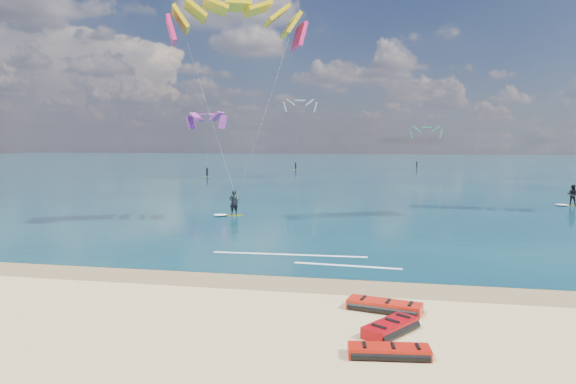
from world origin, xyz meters
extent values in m
plane|color=tan|center=(0.00, 40.00, 0.00)|extent=(320.00, 320.00, 0.00)
cube|color=brown|center=(0.00, 3.00, 0.00)|extent=(320.00, 2.40, 0.01)
cube|color=#0B2A3D|center=(0.00, 104.00, 0.02)|extent=(320.00, 200.00, 0.04)
cube|color=#9ECB17|center=(-5.17, 20.81, 0.07)|extent=(1.46, 0.47, 0.06)
imported|color=black|center=(-5.17, 20.81, 1.06)|extent=(0.84, 0.76, 1.92)
cylinder|color=black|center=(-4.85, 20.49, 1.33)|extent=(0.59, 0.05, 0.04)
cube|color=gold|center=(22.96, 32.60, 0.07)|extent=(1.49, 0.65, 0.06)
imported|color=black|center=(22.96, 32.60, 1.01)|extent=(1.11, 1.05, 1.82)
cube|color=white|center=(1.61, 8.10, 0.04)|extent=(7.97, 0.53, 0.01)
cube|color=white|center=(4.71, 6.30, 0.04)|extent=(5.06, 0.60, 0.01)
camera|label=1|loc=(6.41, -17.26, 5.86)|focal=32.00mm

